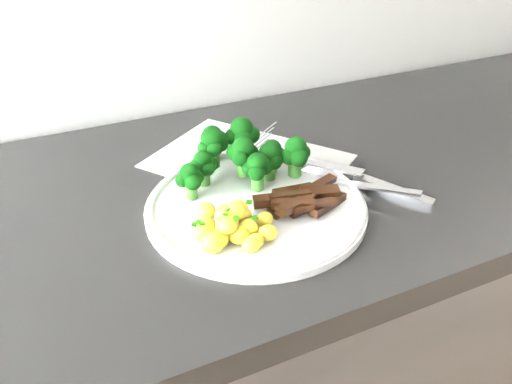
% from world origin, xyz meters
% --- Properties ---
extents(counter, '(2.37, 0.59, 0.89)m').
position_xyz_m(counter, '(-0.12, 1.67, 0.44)').
color(counter, black).
rests_on(counter, ground).
extents(recipe_paper, '(0.34, 0.36, 0.00)m').
position_xyz_m(recipe_paper, '(-0.19, 1.74, 0.89)').
color(recipe_paper, white).
rests_on(recipe_paper, counter).
extents(plate, '(0.31, 0.31, 0.02)m').
position_xyz_m(plate, '(-0.24, 1.61, 0.90)').
color(plate, white).
rests_on(plate, counter).
extents(broccoli, '(0.21, 0.15, 0.08)m').
position_xyz_m(broccoli, '(-0.22, 1.68, 0.94)').
color(broccoli, '#336E22').
rests_on(broccoli, plate).
extents(potatoes, '(0.11, 0.11, 0.04)m').
position_xyz_m(potatoes, '(-0.30, 1.55, 0.92)').
color(potatoes, yellow).
rests_on(potatoes, plate).
extents(beef_strips, '(0.14, 0.08, 0.03)m').
position_xyz_m(beef_strips, '(-0.18, 1.57, 0.91)').
color(beef_strips, black).
rests_on(beef_strips, plate).
extents(fork, '(0.13, 0.16, 0.02)m').
position_xyz_m(fork, '(-0.08, 1.58, 0.91)').
color(fork, silver).
rests_on(fork, plate).
extents(knife, '(0.15, 0.22, 0.03)m').
position_xyz_m(knife, '(-0.06, 1.59, 0.90)').
color(knife, silver).
rests_on(knife, plate).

